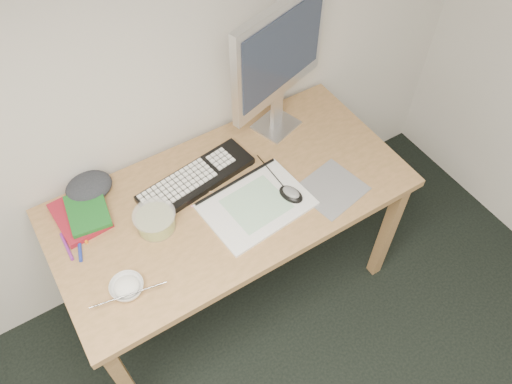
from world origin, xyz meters
TOP-DOWN VIEW (x-y plane):
  - desk at (0.34, 1.43)m, footprint 1.40×0.70m
  - mousepad at (0.70, 1.24)m, footprint 0.27×0.25m
  - sketchpad at (0.40, 1.33)m, footprint 0.42×0.32m
  - keyboard at (0.26, 1.56)m, footprint 0.50×0.22m
  - monitor at (0.71, 1.66)m, footprint 0.49×0.20m
  - mouse at (0.54, 1.30)m, footprint 0.09×0.12m
  - rice_bowl at (-0.16, 1.26)m, footprint 0.14×0.14m
  - chopsticks at (-0.16, 1.22)m, footprint 0.25×0.06m
  - fruit_tub at (0.04, 1.45)m, footprint 0.18×0.18m
  - book_red at (-0.19, 1.64)m, footprint 0.19×0.24m
  - book_green at (-0.16, 1.63)m, footprint 0.17×0.21m
  - cloth_lump at (-0.11, 1.73)m, footprint 0.18×0.17m
  - pencil_pink at (0.27, 1.43)m, footprint 0.16×0.06m
  - pencil_tan at (0.32, 1.45)m, footprint 0.14×0.13m
  - pencil_black at (0.42, 1.52)m, footprint 0.16×0.02m
  - marker_blue at (-0.23, 1.52)m, footprint 0.05×0.14m
  - marker_orange at (-0.21, 1.57)m, footprint 0.02×0.13m
  - marker_purple at (-0.28, 1.54)m, footprint 0.01×0.13m

SIDE VIEW (x-z plane):
  - desk at x=0.34m, z-range 0.29..1.04m
  - mousepad at x=0.70m, z-range 0.75..0.75m
  - pencil_black at x=0.42m, z-range 0.75..0.76m
  - pencil_pink at x=0.27m, z-range 0.75..0.76m
  - pencil_tan at x=0.32m, z-range 0.75..0.76m
  - sketchpad at x=0.40m, z-range 0.75..0.76m
  - marker_orange at x=-0.21m, z-range 0.75..0.76m
  - marker_purple at x=-0.28m, z-range 0.75..0.76m
  - marker_blue at x=-0.23m, z-range 0.75..0.76m
  - book_red at x=-0.19m, z-range 0.75..0.77m
  - keyboard at x=0.26m, z-range 0.75..0.78m
  - rice_bowl at x=-0.16m, z-range 0.75..0.79m
  - mouse at x=0.54m, z-range 0.76..0.80m
  - cloth_lump at x=-0.11m, z-range 0.75..0.81m
  - book_green at x=-0.16m, z-range 0.77..0.79m
  - fruit_tub at x=0.04m, z-range 0.75..0.83m
  - chopsticks at x=-0.16m, z-range 0.78..0.80m
  - monitor at x=0.71m, z-range 0.82..1.41m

